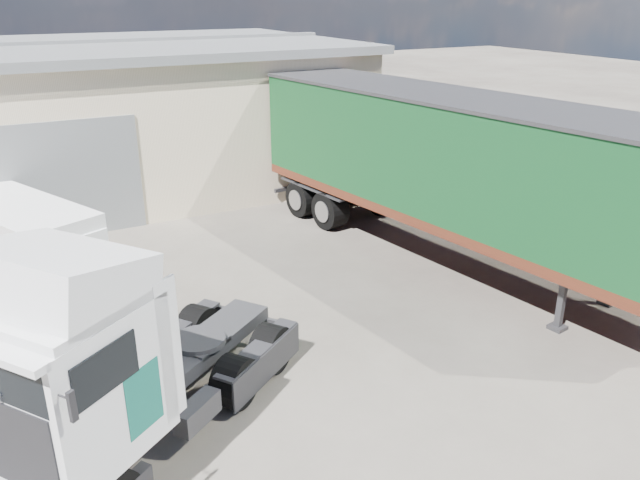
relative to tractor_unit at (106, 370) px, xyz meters
name	(u,v)px	position (x,y,z in m)	size (l,w,h in m)	color
ground	(268,382)	(3.01, 0.85, -1.71)	(120.00, 120.00, 0.00)	#2C2823
brick_boundary_wall	(502,172)	(14.51, 6.85, -0.46)	(0.35, 26.00, 2.50)	brown
tractor_unit	(106,370)	(0.00, 0.00, 0.00)	(6.16, 5.32, 4.06)	black
box_trailer	(449,161)	(9.93, 4.25, 1.08)	(5.03, 14.07, 4.58)	#2D2D30
panel_van	(26,241)	(-0.62, 8.21, -0.67)	(3.81, 5.30, 2.01)	black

